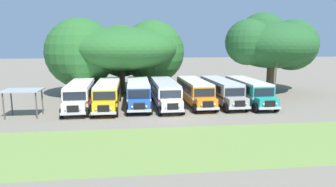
{
  "coord_description": "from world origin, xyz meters",
  "views": [
    {
      "loc": [
        -4.04,
        -29.0,
        7.36
      ],
      "look_at": [
        0.0,
        4.02,
        1.6
      ],
      "focal_mm": 32.1,
      "sensor_mm": 36.0,
      "label": 1
    }
  ],
  "objects_px": {
    "parked_bus_slot_4": "(195,90)",
    "waiting_shelter": "(23,92)",
    "parked_bus_slot_0": "(80,93)",
    "secondary_tree": "(271,43)",
    "parked_bus_slot_1": "(108,93)",
    "parked_bus_slot_2": "(138,92)",
    "parked_bus_slot_5": "(221,90)",
    "utility_pole": "(276,72)",
    "broad_shade_tree": "(120,51)",
    "parked_bus_slot_6": "(248,90)",
    "parked_bus_slot_3": "(165,92)"
  },
  "relations": [
    {
      "from": "waiting_shelter",
      "to": "parked_bus_slot_4",
      "type": "bearing_deg",
      "value": 13.41
    },
    {
      "from": "parked_bus_slot_5",
      "to": "utility_pole",
      "type": "xyz_separation_m",
      "value": [
        7.96,
        2.16,
        1.93
      ]
    },
    {
      "from": "parked_bus_slot_4",
      "to": "waiting_shelter",
      "type": "bearing_deg",
      "value": -78.49
    },
    {
      "from": "parked_bus_slot_4",
      "to": "parked_bus_slot_0",
      "type": "bearing_deg",
      "value": -89.72
    },
    {
      "from": "parked_bus_slot_0",
      "to": "secondary_tree",
      "type": "xyz_separation_m",
      "value": [
        26.22,
        7.94,
        5.55
      ]
    },
    {
      "from": "parked_bus_slot_4",
      "to": "waiting_shelter",
      "type": "distance_m",
      "value": 18.65
    },
    {
      "from": "parked_bus_slot_2",
      "to": "parked_bus_slot_4",
      "type": "relative_size",
      "value": 1.0
    },
    {
      "from": "parked_bus_slot_2",
      "to": "parked_bus_slot_0",
      "type": "bearing_deg",
      "value": -85.96
    },
    {
      "from": "parked_bus_slot_3",
      "to": "parked_bus_slot_5",
      "type": "xyz_separation_m",
      "value": [
        6.89,
        0.5,
        0.0
      ]
    },
    {
      "from": "secondary_tree",
      "to": "broad_shade_tree",
      "type": "bearing_deg",
      "value": 174.88
    },
    {
      "from": "parked_bus_slot_5",
      "to": "parked_bus_slot_6",
      "type": "relative_size",
      "value": 1.0
    },
    {
      "from": "waiting_shelter",
      "to": "parked_bus_slot_5",
      "type": "bearing_deg",
      "value": 11.19
    },
    {
      "from": "secondary_tree",
      "to": "utility_pole",
      "type": "bearing_deg",
      "value": -108.05
    },
    {
      "from": "broad_shade_tree",
      "to": "parked_bus_slot_2",
      "type": "bearing_deg",
      "value": -76.33
    },
    {
      "from": "parked_bus_slot_4",
      "to": "parked_bus_slot_2",
      "type": "bearing_deg",
      "value": -90.87
    },
    {
      "from": "parked_bus_slot_0",
      "to": "utility_pole",
      "type": "height_order",
      "value": "utility_pole"
    },
    {
      "from": "parked_bus_slot_4",
      "to": "parked_bus_slot_6",
      "type": "relative_size",
      "value": 1.0
    },
    {
      "from": "utility_pole",
      "to": "parked_bus_slot_2",
      "type": "bearing_deg",
      "value": -173.03
    },
    {
      "from": "parked_bus_slot_5",
      "to": "parked_bus_slot_4",
      "type": "bearing_deg",
      "value": -94.23
    },
    {
      "from": "parked_bus_slot_4",
      "to": "secondary_tree",
      "type": "xyz_separation_m",
      "value": [
        12.96,
        7.44,
        5.55
      ]
    },
    {
      "from": "parked_bus_slot_1",
      "to": "parked_bus_slot_2",
      "type": "relative_size",
      "value": 1.0
    },
    {
      "from": "parked_bus_slot_1",
      "to": "parked_bus_slot_5",
      "type": "distance_m",
      "value": 13.47
    },
    {
      "from": "parked_bus_slot_2",
      "to": "broad_shade_tree",
      "type": "xyz_separation_m",
      "value": [
        -2.32,
        9.53,
        4.47
      ]
    },
    {
      "from": "broad_shade_tree",
      "to": "secondary_tree",
      "type": "relative_size",
      "value": 1.3
    },
    {
      "from": "parked_bus_slot_1",
      "to": "parked_bus_slot_2",
      "type": "height_order",
      "value": "same"
    },
    {
      "from": "parked_bus_slot_2",
      "to": "parked_bus_slot_4",
      "type": "height_order",
      "value": "same"
    },
    {
      "from": "parked_bus_slot_0",
      "to": "parked_bus_slot_4",
      "type": "height_order",
      "value": "same"
    },
    {
      "from": "parked_bus_slot_5",
      "to": "utility_pole",
      "type": "height_order",
      "value": "utility_pole"
    },
    {
      "from": "parked_bus_slot_1",
      "to": "waiting_shelter",
      "type": "xyz_separation_m",
      "value": [
        -7.92,
        -3.61,
        0.87
      ]
    },
    {
      "from": "parked_bus_slot_2",
      "to": "secondary_tree",
      "type": "distance_m",
      "value": 21.79
    },
    {
      "from": "parked_bus_slot_2",
      "to": "secondary_tree",
      "type": "xyz_separation_m",
      "value": [
        19.67,
        7.56,
        5.55
      ]
    },
    {
      "from": "parked_bus_slot_0",
      "to": "parked_bus_slot_4",
      "type": "distance_m",
      "value": 13.28
    },
    {
      "from": "parked_bus_slot_6",
      "to": "waiting_shelter",
      "type": "height_order",
      "value": "parked_bus_slot_6"
    },
    {
      "from": "parked_bus_slot_6",
      "to": "secondary_tree",
      "type": "height_order",
      "value": "secondary_tree"
    },
    {
      "from": "parked_bus_slot_3",
      "to": "parked_bus_slot_5",
      "type": "relative_size",
      "value": 1.0
    },
    {
      "from": "parked_bus_slot_1",
      "to": "parked_bus_slot_0",
      "type": "bearing_deg",
      "value": -93.78
    },
    {
      "from": "parked_bus_slot_1",
      "to": "parked_bus_slot_4",
      "type": "xyz_separation_m",
      "value": [
        10.2,
        0.71,
        0.0
      ]
    },
    {
      "from": "broad_shade_tree",
      "to": "secondary_tree",
      "type": "bearing_deg",
      "value": -5.12
    },
    {
      "from": "parked_bus_slot_2",
      "to": "utility_pole",
      "type": "distance_m",
      "value": 18.16
    },
    {
      "from": "waiting_shelter",
      "to": "parked_bus_slot_3",
      "type": "bearing_deg",
      "value": 14.43
    },
    {
      "from": "parked_bus_slot_3",
      "to": "parked_bus_slot_4",
      "type": "xyz_separation_m",
      "value": [
        3.64,
        0.59,
        0.0
      ]
    },
    {
      "from": "parked_bus_slot_6",
      "to": "secondary_tree",
      "type": "distance_m",
      "value": 11.67
    },
    {
      "from": "parked_bus_slot_1",
      "to": "parked_bus_slot_6",
      "type": "distance_m",
      "value": 16.67
    },
    {
      "from": "parked_bus_slot_2",
      "to": "utility_pole",
      "type": "xyz_separation_m",
      "value": [
        17.92,
        2.19,
        1.93
      ]
    },
    {
      "from": "parked_bus_slot_1",
      "to": "secondary_tree",
      "type": "height_order",
      "value": "secondary_tree"
    },
    {
      "from": "parked_bus_slot_3",
      "to": "parked_bus_slot_6",
      "type": "distance_m",
      "value": 10.11
    },
    {
      "from": "parked_bus_slot_1",
      "to": "waiting_shelter",
      "type": "height_order",
      "value": "parked_bus_slot_1"
    },
    {
      "from": "parked_bus_slot_2",
      "to": "parked_bus_slot_3",
      "type": "relative_size",
      "value": 1.0
    },
    {
      "from": "parked_bus_slot_3",
      "to": "utility_pole",
      "type": "relative_size",
      "value": 1.66
    },
    {
      "from": "broad_shade_tree",
      "to": "waiting_shelter",
      "type": "bearing_deg",
      "value": -123.52
    }
  ]
}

